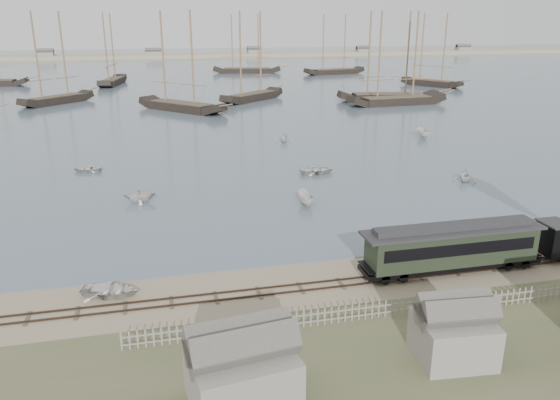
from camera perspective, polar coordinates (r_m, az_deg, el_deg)
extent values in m
plane|color=tan|center=(41.87, 6.78, -7.35)|extent=(600.00, 600.00, 0.00)
cube|color=#485A67|center=(206.54, -9.80, 13.08)|extent=(600.00, 336.00, 0.06)
cube|color=#33251C|center=(39.74, 8.01, -8.73)|extent=(120.00, 0.08, 0.12)
cube|color=#33251C|center=(40.57, 7.51, -8.11)|extent=(120.00, 0.08, 0.12)
cube|color=#392F24|center=(40.18, 7.75, -8.50)|extent=(120.00, 1.80, 0.06)
cube|color=tan|center=(286.20, -10.95, 14.41)|extent=(500.00, 20.00, 1.80)
cube|color=black|center=(47.49, 26.68, -3.55)|extent=(1.83, 2.24, 2.34)
cube|color=#29292B|center=(47.09, 26.89, -2.17)|extent=(2.03, 2.44, 0.12)
cube|color=black|center=(43.04, 17.35, -6.34)|extent=(13.89, 2.28, 0.35)
cube|color=black|center=(42.49, 17.53, -4.63)|extent=(12.90, 2.48, 2.48)
cube|color=black|center=(41.42, 18.43, -4.96)|extent=(11.91, 0.06, 0.89)
cube|color=black|center=(43.40, 16.73, -3.71)|extent=(11.91, 0.06, 0.89)
cube|color=#29292B|center=(42.03, 17.70, -3.01)|extent=(13.89, 2.68, 0.18)
cube|color=#29292B|center=(41.92, 17.73, -2.63)|extent=(12.40, 1.19, 0.45)
imported|color=beige|center=(39.65, -17.31, -9.00)|extent=(3.87, 4.60, 0.81)
imported|color=beige|center=(58.14, -14.49, 0.59)|extent=(3.01, 3.43, 1.72)
imported|color=beige|center=(55.44, 2.65, 0.11)|extent=(3.52, 1.38, 1.35)
imported|color=beige|center=(67.15, 3.91, 3.14)|extent=(3.18, 4.37, 0.89)
imported|color=beige|center=(67.13, 18.76, 2.50)|extent=(3.95, 3.82, 1.59)
imported|color=beige|center=(90.23, 14.67, 6.73)|extent=(4.07, 1.91, 1.52)
imported|color=beige|center=(71.99, -19.49, 3.09)|extent=(2.99, 3.80, 0.71)
imported|color=beige|center=(84.74, 0.40, 6.62)|extent=(3.51, 3.22, 1.56)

